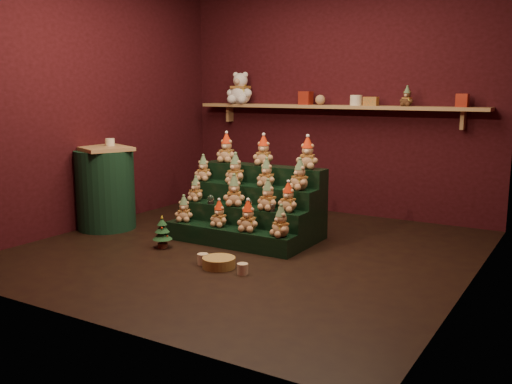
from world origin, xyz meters
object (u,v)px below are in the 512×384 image
Objects in this scene: side_table at (105,188)px; mini_christmas_tree at (162,232)px; wicker_basket at (219,263)px; brown_bear at (407,96)px; white_bear at (241,84)px; snow_globe_a at (211,199)px; mug_right at (243,269)px; mug_left at (203,259)px; riser_tier_front at (229,237)px; snow_globe_b at (249,204)px; snow_globe_c at (272,207)px.

side_table reaches higher than mini_christmas_tree.
wicker_basket is 2.93m from brown_bear.
white_bear is 2.18m from brown_bear.
snow_globe_a reaches higher than mini_christmas_tree.
white_bear is at bearing 112.95° from snow_globe_a.
side_table is 1.97m from wicker_basket.
mug_left is at bearing 173.67° from mug_right.
riser_tier_front is 2.58m from white_bear.
snow_globe_b reaches higher than wicker_basket.
mug_right is at bearing -59.92° from white_bear.
side_table is at bearing 164.28° from mini_christmas_tree.
riser_tier_front is 0.68m from wicker_basket.
mini_christmas_tree is 3.36× the size of mug_left.
brown_bear reaches higher than mini_christmas_tree.
white_bear reaches higher than side_table.
wicker_basket is (0.63, -0.77, -0.36)m from snow_globe_a.
snow_globe_b is at bearing -58.08° from white_bear.
mini_christmas_tree is at bearing -109.50° from snow_globe_a.
mug_right is (0.18, -0.81, -0.35)m from snow_globe_c.
brown_bear is at bearing 58.14° from side_table.
snow_globe_b is 0.43× the size of brown_bear.
side_table is (-1.68, -0.25, 0.04)m from snow_globe_b.
white_bear is (-0.52, 2.22, 1.42)m from mini_christmas_tree.
snow_globe_c is 0.87× the size of mug_right.
side_table is 9.42× the size of mug_left.
white_bear is (-0.71, 1.68, 1.17)m from snow_globe_a.
snow_globe_a is at bearing 137.79° from mug_right.
mug_left is at bearing 179.81° from wicker_basket.
brown_bear reaches higher than side_table.
mini_christmas_tree reaches higher than mug_left.
riser_tier_front is 4.36× the size of mini_christmas_tree.
snow_globe_a is 2.16m from white_bear.
snow_globe_a is at bearing -180.00° from snow_globe_c.
brown_bear reaches higher than riser_tier_front.
snow_globe_a is at bearing 70.50° from mini_christmas_tree.
wicker_basket is (-0.09, -0.77, -0.36)m from snow_globe_c.
riser_tier_front is at bearing 25.78° from side_table.
riser_tier_front is 6.53× the size of brown_bear.
mini_christmas_tree is at bearing 160.59° from mug_left.
side_table is 1.12m from mini_christmas_tree.
brown_bear is at bearing 71.08° from wicker_basket.
white_bear is at bearing -173.21° from brown_bear.
snow_globe_b reaches higher than riser_tier_front.
side_table is 1.81m from mug_left.
mini_christmas_tree is (1.04, -0.29, -0.29)m from side_table.
snow_globe_c is 1.97m from side_table.
mug_right is 0.43× the size of brown_bear.
white_bear is (-1.43, 1.68, 1.17)m from snow_globe_c.
mug_left is (-0.26, -0.77, -0.35)m from snow_globe_c.
wicker_basket is at bearing -50.69° from snow_globe_a.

